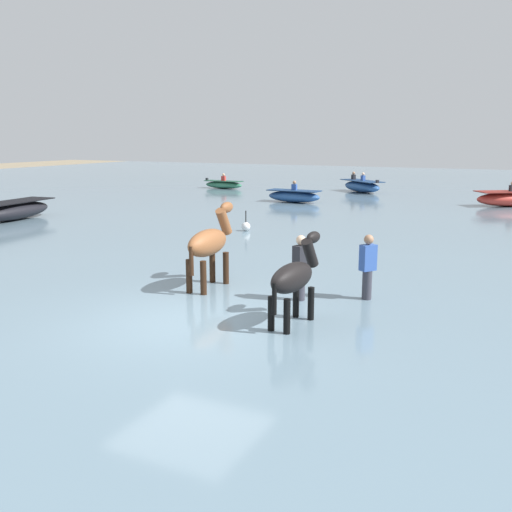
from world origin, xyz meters
TOP-DOWN VIEW (x-y plane):
  - ground_plane at (0.00, 0.00)m, footprint 120.00×120.00m
  - water_surface at (0.00, 10.00)m, footprint 90.00×90.00m
  - horse_lead_chestnut at (-0.89, 2.23)m, footprint 0.54×1.93m
  - horse_trailing_black at (1.78, 0.67)m, footprint 0.58×1.71m
  - boat_distant_west at (-5.67, 18.77)m, footprint 2.88×1.18m
  - boat_near_starboard at (-12.79, 24.09)m, footprint 2.71×0.93m
  - boat_far_inshore at (-13.51, 7.86)m, footprint 1.68×4.00m
  - boat_distant_east at (-4.03, 25.64)m, footprint 3.28×3.06m
  - boat_mid_channel at (4.42, 21.81)m, footprint 3.53×2.93m
  - person_wading_mid at (1.31, 2.15)m, footprint 0.28×0.36m
  - person_wading_close at (2.53, 2.83)m, footprint 0.35×0.38m
  - channel_buoy at (-3.73, 9.55)m, footprint 0.32×0.32m

SIDE VIEW (x-z plane):
  - ground_plane at x=0.00m, z-range 0.00..0.00m
  - water_surface at x=0.00m, z-range 0.00..0.26m
  - channel_buoy at x=-3.73m, z-range 0.06..0.80m
  - boat_near_starboard at x=-12.79m, z-range 0.03..1.01m
  - boat_distant_west at x=-5.67m, z-range 0.03..1.13m
  - boat_distant_east at x=-4.03m, z-range 0.03..1.22m
  - boat_mid_channel at x=4.42m, z-range 0.03..1.24m
  - boat_far_inshore at x=-13.51m, z-range 0.19..1.08m
  - person_wading_mid at x=1.31m, z-range 0.05..1.68m
  - person_wading_close at x=2.53m, z-range 0.05..1.68m
  - horse_trailing_black at x=1.78m, z-range 0.17..2.03m
  - horse_lead_chestnut at x=-0.89m, z-range 0.19..2.30m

